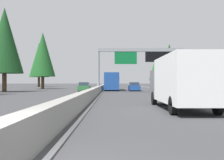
{
  "coord_description": "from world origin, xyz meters",
  "views": [
    {
      "loc": [
        -4.85,
        -1.56,
        1.58
      ],
      "look_at": [
        68.15,
        -1.76,
        1.99
      ],
      "focal_mm": 44.45,
      "sensor_mm": 36.0,
      "label": 1
    }
  ],
  "objects": [
    {
      "name": "shoulder_stripe_median",
      "position": [
        70.0,
        -0.25,
        0.01
      ],
      "size": [
        160.0,
        0.16,
        0.01
      ],
      "primitive_type": "cube",
      "color": "silver",
      "rests_on": "ground"
    },
    {
      "name": "conifer_left_far",
      "position": [
        79.33,
        20.44,
        8.16
      ],
      "size": [
        5.9,
        5.9,
        13.41
      ],
      "color": "#4C3823",
      "rests_on": "ground"
    },
    {
      "name": "minivan_distant_b",
      "position": [
        108.69,
        -1.78,
        0.95
      ],
      "size": [
        5.0,
        1.95,
        1.69
      ],
      "color": "white",
      "rests_on": "ground"
    },
    {
      "name": "sign_gantry_overhead",
      "position": [
        35.06,
        -6.04,
        5.09
      ],
      "size": [
        0.5,
        12.68,
        6.4
      ],
      "color": "gray",
      "rests_on": "ground"
    },
    {
      "name": "conifer_right_distant",
      "position": [
        97.57,
        -17.58,
        5.66
      ],
      "size": [
        4.1,
        4.1,
        9.32
      ],
      "color": "#4C3823",
      "rests_on": "ground"
    },
    {
      "name": "box_truck_mid_left",
      "position": [
        10.87,
        -5.54,
        1.61
      ],
      "size": [
        8.5,
        2.4,
        2.95
      ],
      "color": "white",
      "rests_on": "ground"
    },
    {
      "name": "sedan_near_center",
      "position": [
        42.44,
        -5.47,
        0.68
      ],
      "size": [
        4.4,
        1.8,
        1.47
      ],
      "color": "#1E4793",
      "rests_on": "ground"
    },
    {
      "name": "ground_plane",
      "position": [
        60.0,
        0.0,
        0.0
      ],
      "size": [
        320.0,
        320.0,
        0.0
      ],
      "primitive_type": "plane",
      "color": "#38383A"
    },
    {
      "name": "conifer_left_mid",
      "position": [
        54.76,
        13.19,
        7.43
      ],
      "size": [
        5.38,
        5.38,
        12.22
      ],
      "color": "#4C3823",
      "rests_on": "ground"
    },
    {
      "name": "shoulder_stripe_right",
      "position": [
        70.0,
        -11.52,
        0.01
      ],
      "size": [
        160.0,
        0.16,
        0.01
      ],
      "primitive_type": "cube",
      "color": "silver",
      "rests_on": "ground"
    },
    {
      "name": "conifer_right_far",
      "position": [
        89.01,
        -21.28,
        8.75
      ],
      "size": [
        6.33,
        6.33,
        14.39
      ],
      "color": "#4C3823",
      "rests_on": "ground"
    },
    {
      "name": "sedan_mid_center",
      "position": [
        30.16,
        -8.81,
        0.68
      ],
      "size": [
        4.4,
        1.8,
        1.47
      ],
      "color": "#1E4793",
      "rests_on": "ground"
    },
    {
      "name": "oncoming_near",
      "position": [
        40.65,
        2.87,
        0.68
      ],
      "size": [
        4.4,
        1.8,
        1.47
      ],
      "rotation": [
        0.0,
        0.0,
        3.14
      ],
      "color": "#2D6B38",
      "rests_on": "ground"
    },
    {
      "name": "conifer_right_mid",
      "position": [
        65.59,
        -16.34,
        5.55
      ],
      "size": [
        4.02,
        4.02,
        9.14
      ],
      "color": "#4C3823",
      "rests_on": "ground"
    },
    {
      "name": "conifer_left_near",
      "position": [
        37.68,
        14.85,
        7.9
      ],
      "size": [
        5.72,
        5.72,
        13.0
      ],
      "color": "#4C3823",
      "rests_on": "ground"
    },
    {
      "name": "median_barrier",
      "position": [
        80.0,
        0.3,
        0.45
      ],
      "size": [
        180.0,
        0.56,
        0.9
      ],
      "primitive_type": "cube",
      "color": "gray",
      "rests_on": "ground"
    },
    {
      "name": "bus_far_right",
      "position": [
        46.0,
        -1.62,
        1.72
      ],
      "size": [
        11.5,
        2.55,
        3.1
      ],
      "color": "#1E4793",
      "rests_on": "ground"
    },
    {
      "name": "sedan_far_left",
      "position": [
        96.88,
        -1.61,
        0.68
      ],
      "size": [
        4.4,
        1.8,
        1.47
      ],
      "color": "#1E4793",
      "rests_on": "ground"
    }
  ]
}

